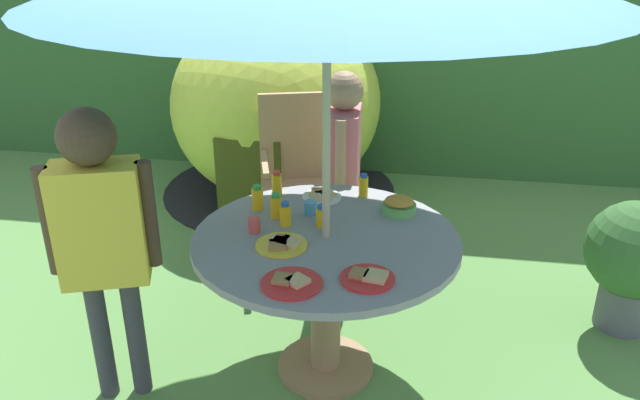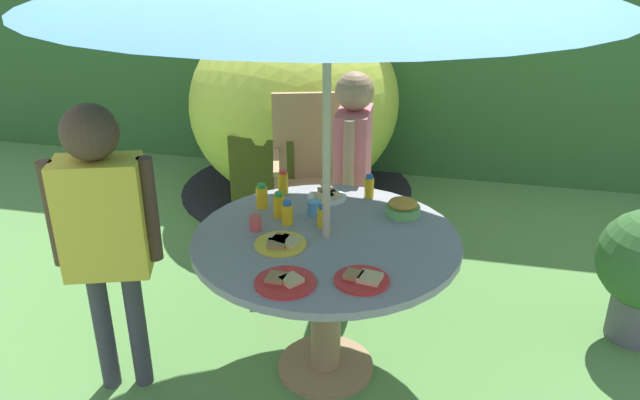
{
  "view_description": "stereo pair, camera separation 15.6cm",
  "coord_description": "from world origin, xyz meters",
  "px_view_note": "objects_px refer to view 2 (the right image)",
  "views": [
    {
      "loc": [
        0.38,
        -2.49,
        2.06
      ],
      "look_at": [
        -0.03,
        -0.01,
        0.93
      ],
      "focal_mm": 35.05,
      "sensor_mm": 36.0,
      "label": 1
    },
    {
      "loc": [
        0.53,
        -2.46,
        2.06
      ],
      "look_at": [
        -0.03,
        -0.01,
        0.93
      ],
      "focal_mm": 35.05,
      "sensor_mm": 36.0,
      "label": 2
    }
  ],
  "objects_px": {
    "juice_bottle_center_front": "(369,187)",
    "juice_bottle_mid_left": "(262,197)",
    "child_in_yellow_shirt": "(103,218)",
    "plate_near_right": "(285,281)",
    "cup_far": "(255,223)",
    "juice_bottle_mid_right": "(287,213)",
    "cup_near": "(314,208)",
    "juice_bottle_far_right": "(283,183)",
    "snack_bowl": "(403,208)",
    "juice_bottle_near_left": "(279,205)",
    "child_in_pink_shirt": "(353,152)",
    "garden_table": "(326,267)",
    "juice_bottle_center_back": "(323,216)",
    "wooden_chair": "(312,168)",
    "plate_far_left": "(327,196)",
    "plate_back_edge": "(281,243)",
    "dome_tent": "(296,103)",
    "plate_front_edge": "(362,279)"
  },
  "relations": [
    {
      "from": "garden_table",
      "to": "juice_bottle_far_right",
      "type": "distance_m",
      "value": 0.58
    },
    {
      "from": "juice_bottle_far_right",
      "to": "cup_near",
      "type": "xyz_separation_m",
      "value": [
        0.22,
        -0.21,
        -0.03
      ]
    },
    {
      "from": "juice_bottle_near_left",
      "to": "juice_bottle_center_back",
      "type": "distance_m",
      "value": 0.24
    },
    {
      "from": "juice_bottle_center_front",
      "to": "cup_near",
      "type": "distance_m",
      "value": 0.35
    },
    {
      "from": "child_in_pink_shirt",
      "to": "cup_far",
      "type": "height_order",
      "value": "child_in_pink_shirt"
    },
    {
      "from": "plate_far_left",
      "to": "juice_bottle_mid_right",
      "type": "distance_m",
      "value": 0.36
    },
    {
      "from": "child_in_pink_shirt",
      "to": "snack_bowl",
      "type": "xyz_separation_m",
      "value": [
        0.36,
        -0.61,
        -0.04
      ]
    },
    {
      "from": "child_in_pink_shirt",
      "to": "cup_near",
      "type": "distance_m",
      "value": 0.71
    },
    {
      "from": "juice_bottle_center_front",
      "to": "snack_bowl",
      "type": "bearing_deg",
      "value": -42.24
    },
    {
      "from": "child_in_pink_shirt",
      "to": "snack_bowl",
      "type": "relative_size",
      "value": 7.71
    },
    {
      "from": "plate_back_edge",
      "to": "child_in_yellow_shirt",
      "type": "bearing_deg",
      "value": -165.62
    },
    {
      "from": "juice_bottle_near_left",
      "to": "juice_bottle_center_front",
      "type": "distance_m",
      "value": 0.51
    },
    {
      "from": "juice_bottle_center_front",
      "to": "plate_far_left",
      "type": "bearing_deg",
      "value": -162.8
    },
    {
      "from": "dome_tent",
      "to": "cup_near",
      "type": "bearing_deg",
      "value": -72.79
    },
    {
      "from": "juice_bottle_mid_left",
      "to": "cup_far",
      "type": "bearing_deg",
      "value": -79.3
    },
    {
      "from": "juice_bottle_mid_right",
      "to": "cup_near",
      "type": "bearing_deg",
      "value": 54.94
    },
    {
      "from": "child_in_pink_shirt",
      "to": "plate_far_left",
      "type": "distance_m",
      "value": 0.51
    },
    {
      "from": "juice_bottle_far_right",
      "to": "cup_near",
      "type": "relative_size",
      "value": 1.9
    },
    {
      "from": "wooden_chair",
      "to": "juice_bottle_far_right",
      "type": "distance_m",
      "value": 0.82
    },
    {
      "from": "child_in_yellow_shirt",
      "to": "cup_far",
      "type": "xyz_separation_m",
      "value": [
        0.58,
        0.31,
        -0.11
      ]
    },
    {
      "from": "cup_far",
      "to": "plate_near_right",
      "type": "bearing_deg",
      "value": -58.24
    },
    {
      "from": "snack_bowl",
      "to": "plate_far_left",
      "type": "relative_size",
      "value": 0.83
    },
    {
      "from": "child_in_pink_shirt",
      "to": "juice_bottle_near_left",
      "type": "distance_m",
      "value": 0.8
    },
    {
      "from": "dome_tent",
      "to": "snack_bowl",
      "type": "height_order",
      "value": "dome_tent"
    },
    {
      "from": "juice_bottle_mid_left",
      "to": "juice_bottle_mid_right",
      "type": "bearing_deg",
      "value": -41.03
    },
    {
      "from": "plate_back_edge",
      "to": "wooden_chair",
      "type": "bearing_deg",
      "value": 97.9
    },
    {
      "from": "plate_back_edge",
      "to": "juice_bottle_far_right",
      "type": "distance_m",
      "value": 0.58
    },
    {
      "from": "juice_bottle_center_front",
      "to": "garden_table",
      "type": "bearing_deg",
      "value": -104.13
    },
    {
      "from": "juice_bottle_mid_left",
      "to": "juice_bottle_mid_right",
      "type": "xyz_separation_m",
      "value": [
        0.17,
        -0.15,
        -0.0
      ]
    },
    {
      "from": "child_in_pink_shirt",
      "to": "cup_near",
      "type": "height_order",
      "value": "child_in_pink_shirt"
    },
    {
      "from": "child_in_yellow_shirt",
      "to": "plate_far_left",
      "type": "height_order",
      "value": "child_in_yellow_shirt"
    },
    {
      "from": "dome_tent",
      "to": "plate_near_right",
      "type": "bearing_deg",
      "value": -76.11
    },
    {
      "from": "child_in_pink_shirt",
      "to": "juice_bottle_near_left",
      "type": "bearing_deg",
      "value": -19.0
    },
    {
      "from": "juice_bottle_center_back",
      "to": "juice_bottle_far_right",
      "type": "bearing_deg",
      "value": 131.23
    },
    {
      "from": "plate_near_right",
      "to": "juice_bottle_mid_left",
      "type": "bearing_deg",
      "value": 114.77
    },
    {
      "from": "plate_far_left",
      "to": "juice_bottle_near_left",
      "type": "bearing_deg",
      "value": -124.62
    },
    {
      "from": "juice_bottle_center_front",
      "to": "juice_bottle_mid_left",
      "type": "height_order",
      "value": "juice_bottle_mid_left"
    },
    {
      "from": "child_in_yellow_shirt",
      "to": "juice_bottle_mid_right",
      "type": "xyz_separation_m",
      "value": [
        0.71,
        0.4,
        -0.09
      ]
    },
    {
      "from": "cup_far",
      "to": "plate_far_left",
      "type": "bearing_deg",
      "value": 59.88
    },
    {
      "from": "plate_near_right",
      "to": "juice_bottle_mid_left",
      "type": "height_order",
      "value": "juice_bottle_mid_left"
    },
    {
      "from": "snack_bowl",
      "to": "juice_bottle_mid_left",
      "type": "xyz_separation_m",
      "value": [
        -0.69,
        -0.07,
        0.02
      ]
    },
    {
      "from": "garden_table",
      "to": "juice_bottle_mid_right",
      "type": "xyz_separation_m",
      "value": [
        -0.21,
        0.09,
        0.21
      ]
    },
    {
      "from": "child_in_yellow_shirt",
      "to": "plate_near_right",
      "type": "distance_m",
      "value": 0.86
    },
    {
      "from": "juice_bottle_near_left",
      "to": "cup_near",
      "type": "bearing_deg",
      "value": 22.24
    },
    {
      "from": "snack_bowl",
      "to": "juice_bottle_near_left",
      "type": "xyz_separation_m",
      "value": [
        -0.58,
        -0.15,
        0.02
      ]
    },
    {
      "from": "garden_table",
      "to": "juice_bottle_center_front",
      "type": "height_order",
      "value": "juice_bottle_center_front"
    },
    {
      "from": "garden_table",
      "to": "wooden_chair",
      "type": "bearing_deg",
      "value": 106.61
    },
    {
      "from": "plate_far_left",
      "to": "wooden_chair",
      "type": "bearing_deg",
      "value": 109.07
    },
    {
      "from": "garden_table",
      "to": "wooden_chair",
      "type": "xyz_separation_m",
      "value": [
        -0.36,
        1.22,
        -0.01
      ]
    },
    {
      "from": "snack_bowl",
      "to": "plate_front_edge",
      "type": "distance_m",
      "value": 0.66
    }
  ]
}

